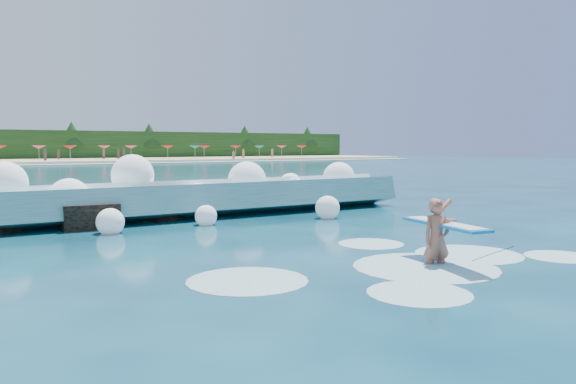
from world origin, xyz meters
TOP-DOWN VIEW (x-y plane):
  - ground at (0.00, 0.00)m, footprint 200.00×200.00m
  - breaking_wave at (0.21, 7.42)m, footprint 18.27×2.83m
  - rock_cluster at (-3.17, 7.14)m, footprint 8.12×3.01m
  - surfer_with_board at (1.84, -3.12)m, footprint 1.13×2.90m
  - wave_spray at (0.17, 7.30)m, footprint 15.51×4.99m
  - surf_foam at (1.44, -2.74)m, footprint 8.89×5.80m
  - beachgoers at (2.03, 75.10)m, footprint 100.51×12.69m

SIDE VIEW (x-z plane):
  - ground at x=0.00m, z-range 0.00..0.00m
  - surf_foam at x=1.44m, z-range -0.07..0.07m
  - rock_cluster at x=-3.17m, z-range -0.23..1.01m
  - breaking_wave at x=0.21m, z-range -0.24..1.34m
  - surfer_with_board at x=1.84m, z-range -0.22..1.48m
  - wave_spray at x=0.17m, z-range -0.05..2.21m
  - beachgoers at x=2.03m, z-range 0.13..2.06m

